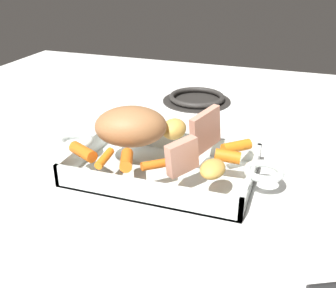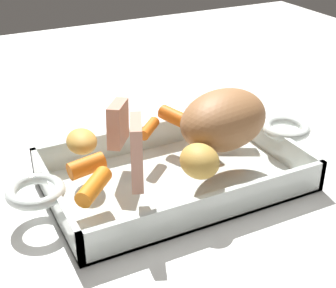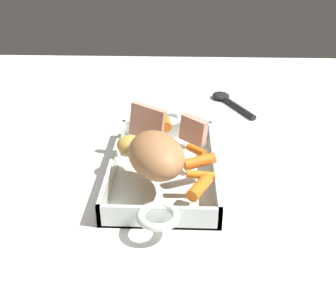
{
  "view_description": "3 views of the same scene",
  "coord_description": "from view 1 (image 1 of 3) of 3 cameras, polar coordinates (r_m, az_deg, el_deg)",
  "views": [
    {
      "loc": [
        0.25,
        -0.68,
        0.41
      ],
      "look_at": [
        0.01,
        0.01,
        0.07
      ],
      "focal_mm": 43.18,
      "sensor_mm": 36.0,
      "label": 1
    },
    {
      "loc": [
        0.29,
        0.55,
        0.4
      ],
      "look_at": [
        0.02,
        0.01,
        0.07
      ],
      "focal_mm": 53.16,
      "sensor_mm": 36.0,
      "label": 2
    },
    {
      "loc": [
        -0.76,
        -0.04,
        0.49
      ],
      "look_at": [
        -0.02,
        -0.01,
        0.09
      ],
      "focal_mm": 43.86,
      "sensor_mm": 36.0,
      "label": 3
    }
  ],
  "objects": [
    {
      "name": "roast_slice_thick",
      "position": [
        0.72,
        2.0,
        -1.79
      ],
      "size": [
        0.05,
        0.07,
        0.07
      ],
      "primitive_type": "cube",
      "rotation": [
        0.11,
        0.0,
        5.68
      ],
      "color": "tan",
      "rests_on": "roasting_dish"
    },
    {
      "name": "baby_carrot_long",
      "position": [
        0.81,
        9.62,
        -0.36
      ],
      "size": [
        0.06,
        0.06,
        0.02
      ],
      "primitive_type": "cylinder",
      "rotation": [
        1.59,
        0.0,
        2.36
      ],
      "color": "orange",
      "rests_on": "roasting_dish"
    },
    {
      "name": "potato_near_roast",
      "position": [
        0.86,
        0.73,
        2.15
      ],
      "size": [
        0.06,
        0.07,
        0.04
      ],
      "primitive_type": "ellipsoid",
      "rotation": [
        0.0,
        0.0,
        1.42
      ],
      "color": "gold",
      "rests_on": "roasting_dish"
    },
    {
      "name": "roasting_dish",
      "position": [
        0.82,
        -0.71,
        -3.37
      ],
      "size": [
        0.48,
        0.23,
        0.05
      ],
      "color": "silver",
      "rests_on": "ground_plane"
    },
    {
      "name": "stove_burner_rear",
      "position": [
        1.24,
        4.08,
        6.45
      ],
      "size": [
        0.21,
        0.21,
        0.02
      ],
      "color": "#282623",
      "rests_on": "ground_plane"
    },
    {
      "name": "baby_carrot_southeast",
      "position": [
        0.77,
        8.47,
        -1.65
      ],
      "size": [
        0.05,
        0.03,
        0.03
      ],
      "primitive_type": "cylinder",
      "rotation": [
        1.5,
        0.0,
        4.82
      ],
      "color": "orange",
      "rests_on": "roasting_dish"
    },
    {
      "name": "roast_slice_thin",
      "position": [
        0.8,
        5.3,
        1.9
      ],
      "size": [
        0.05,
        0.09,
        0.09
      ],
      "primitive_type": "cube",
      "rotation": [
        -0.13,
        0.0,
        2.74
      ],
      "color": "tan",
      "rests_on": "roasting_dish"
    },
    {
      "name": "baby_carrot_center_right",
      "position": [
        0.77,
        -8.94,
        -1.99
      ],
      "size": [
        0.02,
        0.06,
        0.02
      ],
      "primitive_type": "cylinder",
      "rotation": [
        1.67,
        0.0,
        0.02
      ],
      "color": "orange",
      "rests_on": "roasting_dish"
    },
    {
      "name": "baby_carrot_northeast",
      "position": [
        0.74,
        -2.01,
        -2.93
      ],
      "size": [
        0.05,
        0.05,
        0.02
      ],
      "primitive_type": "cylinder",
      "rotation": [
        1.62,
        0.0,
        2.34
      ],
      "color": "orange",
      "rests_on": "roasting_dish"
    },
    {
      "name": "potato_corner",
      "position": [
        0.72,
        6.33,
        -3.53
      ],
      "size": [
        0.05,
        0.07,
        0.03
      ],
      "primitive_type": "ellipsoid",
      "rotation": [
        0.0,
        0.0,
        4.57
      ],
      "color": "gold",
      "rests_on": "roasting_dish"
    },
    {
      "name": "baby_carrot_center_left",
      "position": [
        0.75,
        -5.88,
        -2.25
      ],
      "size": [
        0.05,
        0.07,
        0.03
      ],
      "primitive_type": "cylinder",
      "rotation": [
        1.65,
        0.0,
        3.53
      ],
      "color": "orange",
      "rests_on": "roasting_dish"
    },
    {
      "name": "pork_roast",
      "position": [
        0.82,
        -5.26,
        2.49
      ],
      "size": [
        0.17,
        0.15,
        0.08
      ],
      "primitive_type": "ellipsoid",
      "rotation": [
        0.0,
        0.0,
        3.51
      ],
      "color": "#A46E43",
      "rests_on": "roasting_dish"
    },
    {
      "name": "baby_carrot_northwest",
      "position": [
        0.8,
        -11.91,
        -1.08
      ],
      "size": [
        0.07,
        0.05,
        0.02
      ],
      "primitive_type": "cylinder",
      "rotation": [
        1.56,
        0.0,
        1.09
      ],
      "color": "orange",
      "rests_on": "roasting_dish"
    },
    {
      "name": "ground_plane",
      "position": [
        0.83,
        -0.7,
        -4.33
      ],
      "size": [
        1.82,
        1.82,
        0.0
      ],
      "primitive_type": "plane",
      "color": "white"
    }
  ]
}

